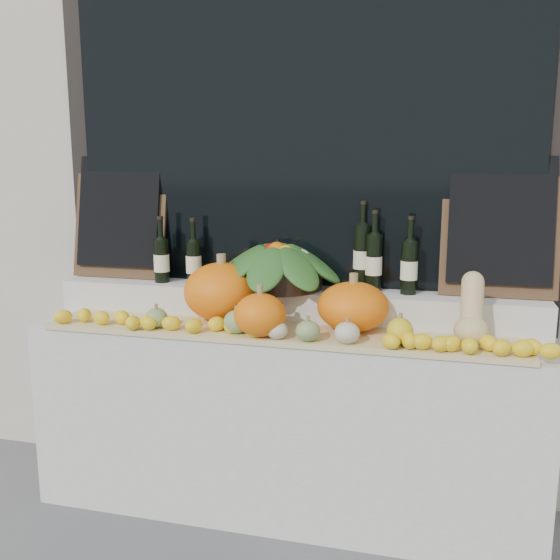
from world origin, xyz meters
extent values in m
cube|color=beige|center=(0.00, 2.25, 2.25)|extent=(7.00, 0.90, 4.50)
cube|color=black|center=(0.00, 1.80, 1.90)|extent=(2.40, 0.04, 2.10)
cube|color=black|center=(0.00, 1.77, 1.90)|extent=(2.20, 0.02, 2.00)
cube|color=silver|center=(0.00, 1.52, 0.44)|extent=(2.30, 0.55, 0.88)
cube|color=silver|center=(0.00, 1.68, 0.96)|extent=(2.30, 0.25, 0.16)
cube|color=tan|center=(0.00, 1.40, 0.89)|extent=(2.10, 0.32, 0.02)
ellipsoid|color=orange|center=(-0.29, 1.51, 1.04)|extent=(0.35, 0.35, 0.27)
ellipsoid|color=orange|center=(0.32, 1.49, 1.01)|extent=(0.32, 0.32, 0.21)
ellipsoid|color=orange|center=(-0.05, 1.30, 1.00)|extent=(0.24, 0.24, 0.18)
ellipsoid|color=#D8B87F|center=(0.81, 1.38, 0.97)|extent=(0.14, 0.14, 0.12)
cylinder|color=#D8B87F|center=(0.81, 1.43, 1.08)|extent=(0.09, 0.14, 0.18)
sphere|color=#D8B87F|center=(0.81, 1.47, 1.15)|extent=(0.09, 0.09, 0.09)
ellipsoid|color=#2B601C|center=(0.16, 1.28, 0.95)|extent=(0.10, 0.10, 0.09)
cylinder|color=olive|center=(0.16, 1.28, 1.00)|extent=(0.02, 0.02, 0.02)
ellipsoid|color=#2B601C|center=(-0.16, 1.32, 0.96)|extent=(0.11, 0.11, 0.10)
cylinder|color=olive|center=(-0.16, 1.32, 1.02)|extent=(0.02, 0.02, 0.02)
ellipsoid|color=beige|center=(0.03, 1.28, 0.94)|extent=(0.09, 0.09, 0.07)
cylinder|color=olive|center=(0.03, 1.28, 0.99)|extent=(0.02, 0.02, 0.02)
ellipsoid|color=gold|center=(-0.06, 1.28, 0.97)|extent=(0.11, 0.11, 0.12)
cylinder|color=olive|center=(-0.06, 1.28, 1.04)|extent=(0.02, 0.02, 0.02)
ellipsoid|color=beige|center=(0.32, 1.29, 0.95)|extent=(0.10, 0.10, 0.09)
cylinder|color=olive|center=(0.32, 1.29, 1.00)|extent=(0.02, 0.02, 0.02)
ellipsoid|color=gold|center=(0.53, 1.33, 0.96)|extent=(0.11, 0.11, 0.11)
cylinder|color=olive|center=(0.53, 1.33, 1.03)|extent=(0.02, 0.02, 0.02)
ellipsoid|color=#2B601C|center=(-0.53, 1.32, 0.95)|extent=(0.10, 0.10, 0.09)
cylinder|color=olive|center=(-0.53, 1.32, 1.00)|extent=(0.02, 0.02, 0.02)
cylinder|color=black|center=(-0.07, 1.66, 1.09)|extent=(0.43, 0.43, 0.10)
cylinder|color=black|center=(-0.65, 1.65, 1.15)|extent=(0.07, 0.07, 0.21)
cylinder|color=black|center=(-0.65, 1.65, 1.30)|extent=(0.03, 0.03, 0.10)
cylinder|color=#EEE8C6|center=(-0.65, 1.65, 1.14)|extent=(0.08, 0.08, 0.08)
cylinder|color=black|center=(-0.65, 1.65, 1.36)|extent=(0.03, 0.03, 0.02)
cylinder|color=black|center=(-0.50, 1.68, 1.14)|extent=(0.07, 0.07, 0.20)
cylinder|color=black|center=(-0.50, 1.68, 1.29)|extent=(0.03, 0.03, 0.10)
cylinder|color=#EEE8C6|center=(-0.50, 1.68, 1.13)|extent=(0.08, 0.08, 0.08)
cylinder|color=black|center=(-0.50, 1.68, 1.35)|extent=(0.03, 0.03, 0.02)
cylinder|color=black|center=(0.32, 1.74, 1.19)|extent=(0.08, 0.08, 0.30)
cylinder|color=black|center=(0.32, 1.74, 1.39)|extent=(0.03, 0.03, 0.10)
cylinder|color=#EEE8C6|center=(0.32, 1.74, 1.18)|extent=(0.08, 0.08, 0.08)
cylinder|color=black|center=(0.32, 1.74, 1.44)|extent=(0.03, 0.03, 0.02)
cylinder|color=black|center=(0.38, 1.70, 1.17)|extent=(0.07, 0.07, 0.26)
cylinder|color=black|center=(0.38, 1.70, 1.35)|extent=(0.03, 0.03, 0.10)
cylinder|color=#EEE8C6|center=(0.38, 1.70, 1.16)|extent=(0.08, 0.08, 0.08)
cylinder|color=black|center=(0.38, 1.70, 1.41)|extent=(0.03, 0.03, 0.02)
cylinder|color=black|center=(0.54, 1.68, 1.16)|extent=(0.07, 0.07, 0.24)
cylinder|color=black|center=(0.54, 1.68, 1.33)|extent=(0.03, 0.03, 0.10)
cylinder|color=#EEE8C6|center=(0.54, 1.68, 1.15)|extent=(0.08, 0.08, 0.08)
cylinder|color=black|center=(0.54, 1.68, 1.38)|extent=(0.03, 0.03, 0.02)
cube|color=#4C331E|center=(-0.92, 1.75, 1.35)|extent=(0.50, 0.14, 0.61)
cube|color=black|center=(-0.92, 1.73, 1.38)|extent=(0.44, 0.13, 0.55)
cube|color=#4C331E|center=(0.92, 1.75, 1.35)|extent=(0.50, 0.14, 0.61)
cube|color=black|center=(0.92, 1.73, 1.38)|extent=(0.44, 0.13, 0.55)
camera|label=1|loc=(0.67, -1.13, 1.64)|focal=40.00mm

